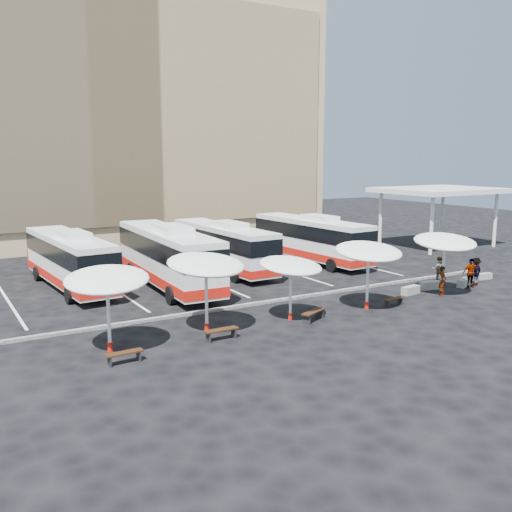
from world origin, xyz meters
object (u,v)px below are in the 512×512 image
sunshade_1 (206,265)px  passenger_1 (439,270)px  bus_0 (69,258)px  passenger_0 (443,281)px  sunshade_4 (445,242)px  conc_bench_3 (484,276)px  bus_3 (311,238)px  sunshade_0 (107,280)px  conc_bench_0 (411,290)px  passenger_3 (476,271)px  wood_bench_1 (221,331)px  bus_1 (168,255)px  sunshade_3 (369,252)px  wood_bench_0 (124,355)px  bus_2 (223,245)px  passenger_2 (471,273)px  wood_bench_3 (394,300)px  conc_bench_2 (464,283)px  wood_bench_2 (313,313)px  sunshade_2 (291,266)px

sunshade_1 → passenger_1: sunshade_1 is taller
bus_0 → passenger_0: 22.32m
sunshade_4 → conc_bench_3: (5.73, 1.55, -2.92)m
bus_0 → bus_3: bus_3 is taller
sunshade_0 → conc_bench_0: (18.09, 0.83, -2.81)m
sunshade_0 → passenger_3: (23.31, 0.48, -2.17)m
sunshade_1 → sunshade_4: bearing=-2.3°
wood_bench_1 → passenger_1: passenger_1 is taller
bus_1 → passenger_0: bearing=-35.9°
conc_bench_0 → sunshade_3: bearing=-164.8°
sunshade_1 → passenger_0: sunshade_1 is taller
bus_1 → wood_bench_0: 13.31m
bus_1 → conc_bench_3: bearing=-21.9°
bus_2 → conc_bench_3: (13.51, -11.20, -1.63)m
passenger_0 → conc_bench_3: bearing=-19.0°
wood_bench_0 → conc_bench_0: size_ratio=1.19×
sunshade_4 → passenger_0: (-0.13, -0.13, -2.26)m
wood_bench_0 → passenger_2: passenger_2 is taller
bus_2 → wood_bench_1: size_ratio=7.15×
sunshade_3 → wood_bench_3: bearing=-7.7°
wood_bench_1 → conc_bench_0: (13.41, 1.81, -0.13)m
conc_bench_2 → wood_bench_2: bearing=-174.2°
bus_1 → sunshade_1: 9.74m
wood_bench_1 → wood_bench_2: wood_bench_2 is taller
bus_2 → conc_bench_0: bearing=-63.0°
wood_bench_2 → bus_1: bearing=107.6°
conc_bench_0 → passenger_0: size_ratio=0.74×
sunshade_2 → wood_bench_0: sunshade_2 is taller
conc_bench_2 → passenger_1: 1.76m
wood_bench_3 → conc_bench_2: bearing=9.5°
sunshade_4 → passenger_0: sunshade_4 is taller
passenger_1 → conc_bench_3: bearing=-159.1°
sunshade_0 → sunshade_1: bearing=4.7°
sunshade_4 → wood_bench_1: bearing=-177.1°
wood_bench_0 → passenger_3: 23.33m
sunshade_2 → conc_bench_0: (9.08, 0.84, -2.49)m
sunshade_2 → wood_bench_1: bearing=-167.4°
wood_bench_2 → wood_bench_0: bearing=-174.5°
passenger_3 → bus_0: bearing=-42.8°
conc_bench_0 → passenger_2: bearing=-7.1°
wood_bench_2 → conc_bench_3: (15.37, 2.01, -0.18)m
sunshade_2 → wood_bench_2: bearing=-37.2°
sunshade_0 → conc_bench_2: 22.61m
sunshade_3 → sunshade_4: sunshade_4 is taller
sunshade_0 → conc_bench_3: (25.28, 1.32, -2.84)m
sunshade_3 → wood_bench_0: 13.90m
sunshade_4 → passenger_3: sunshade_4 is taller
sunshade_4 → bus_2: bearing=121.4°
passenger_0 → wood_bench_3: bearing=148.6°
wood_bench_1 → conc_bench_0: wood_bench_1 is taller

